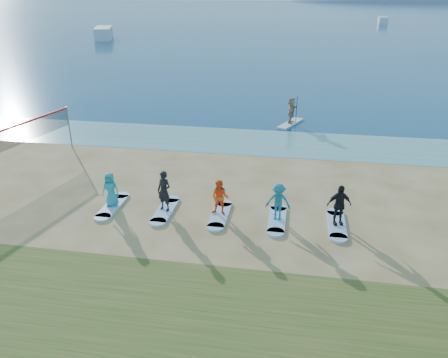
% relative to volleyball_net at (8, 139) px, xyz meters
% --- Properties ---
extents(ground, '(600.00, 600.00, 0.00)m').
position_rel_volleyball_net_xyz_m(ground, '(10.37, -3.26, -1.90)').
color(ground, tan).
rests_on(ground, ground).
extents(shallow_water, '(600.00, 600.00, 0.00)m').
position_rel_volleyball_net_xyz_m(shallow_water, '(10.37, 7.24, -1.90)').
color(shallow_water, teal).
rests_on(shallow_water, ground).
extents(ocean, '(600.00, 600.00, 0.00)m').
position_rel_volleyball_net_xyz_m(ocean, '(10.37, 156.74, -1.90)').
color(ocean, navy).
rests_on(ocean, ground).
extents(volleyball_net, '(1.83, 8.92, 2.50)m').
position_rel_volleyball_net_xyz_m(volleyball_net, '(0.00, 0.00, 0.00)').
color(volleyball_net, gray).
rests_on(volleyball_net, ground).
extents(paddleboard, '(1.84, 3.03, 0.12)m').
position_rel_volleyball_net_xyz_m(paddleboard, '(13.84, 11.48, -1.84)').
color(paddleboard, silver).
rests_on(paddleboard, ground).
extents(paddleboarder, '(0.76, 1.72, 1.79)m').
position_rel_volleyball_net_xyz_m(paddleboarder, '(13.84, 11.48, -0.89)').
color(paddleboarder, tan).
rests_on(paddleboarder, paddleboard).
extents(boat_offshore_a, '(5.83, 9.58, 2.06)m').
position_rel_volleyball_net_xyz_m(boat_offshore_a, '(-22.50, 61.80, -1.90)').
color(boat_offshore_a, silver).
rests_on(boat_offshore_a, ground).
extents(boat_offshore_b, '(2.57, 5.41, 1.70)m').
position_rel_volleyball_net_xyz_m(boat_offshore_b, '(34.82, 108.65, -1.90)').
color(boat_offshore_b, silver).
rests_on(boat_offshore_b, ground).
extents(surfboard_0, '(0.70, 2.20, 0.09)m').
position_rel_volleyball_net_xyz_m(surfboard_0, '(6.49, -2.67, -1.86)').
color(surfboard_0, '#98C9EC').
rests_on(surfboard_0, ground).
extents(student_0, '(0.75, 0.49, 1.54)m').
position_rel_volleyball_net_xyz_m(student_0, '(6.49, -2.67, -1.04)').
color(student_0, teal).
rests_on(student_0, surfboard_0).
extents(surfboard_1, '(0.70, 2.20, 0.09)m').
position_rel_volleyball_net_xyz_m(surfboard_1, '(8.91, -2.67, -1.86)').
color(surfboard_1, '#98C9EC').
rests_on(surfboard_1, ground).
extents(student_1, '(0.75, 0.62, 1.77)m').
position_rel_volleyball_net_xyz_m(student_1, '(8.91, -2.67, -0.93)').
color(student_1, black).
rests_on(student_1, surfboard_1).
extents(surfboard_2, '(0.70, 2.20, 0.09)m').
position_rel_volleyball_net_xyz_m(surfboard_2, '(11.33, -2.67, -1.86)').
color(surfboard_2, '#98C9EC').
rests_on(surfboard_2, ground).
extents(student_2, '(0.81, 0.67, 1.55)m').
position_rel_volleyball_net_xyz_m(student_2, '(11.33, -2.67, -1.04)').
color(student_2, '#FF5A1A').
rests_on(student_2, surfboard_2).
extents(surfboard_3, '(0.70, 2.20, 0.09)m').
position_rel_volleyball_net_xyz_m(surfboard_3, '(13.75, -2.67, -1.86)').
color(surfboard_3, '#98C9EC').
rests_on(surfboard_3, ground).
extents(student_3, '(1.06, 0.64, 1.59)m').
position_rel_volleyball_net_xyz_m(student_3, '(13.75, -2.67, -1.02)').
color(student_3, '#1C7287').
rests_on(student_3, surfboard_3).
extents(surfboard_4, '(0.70, 2.20, 0.09)m').
position_rel_volleyball_net_xyz_m(surfboard_4, '(16.17, -2.67, -1.86)').
color(surfboard_4, '#98C9EC').
rests_on(surfboard_4, ground).
extents(student_4, '(1.08, 0.67, 1.71)m').
position_rel_volleyball_net_xyz_m(student_4, '(16.17, -2.67, -0.96)').
color(student_4, black).
rests_on(student_4, surfboard_4).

